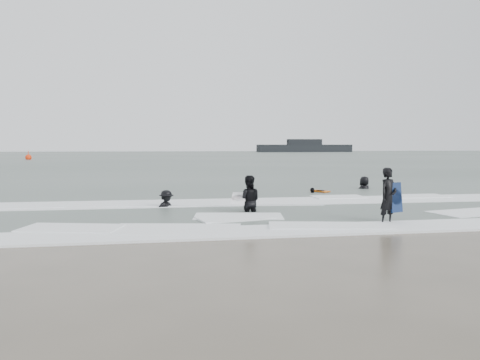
{
  "coord_description": "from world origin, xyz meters",
  "views": [
    {
      "loc": [
        -2.94,
        -13.7,
        2.54
      ],
      "look_at": [
        0.0,
        5.0,
        1.1
      ],
      "focal_mm": 35.0,
      "sensor_mm": 36.0,
      "label": 1
    }
  ],
  "objects": [
    {
      "name": "surfer_wading",
      "position": [
        0.06,
        3.34,
        0.0
      ],
      "size": [
        1.04,
        0.86,
        1.95
      ],
      "primitive_type": "imported",
      "rotation": [
        0.0,
        0.0,
        3.0
      ],
      "color": "black",
      "rests_on": "ground"
    },
    {
      "name": "surfer_centre",
      "position": [
        4.02,
        0.16,
        0.0
      ],
      "size": [
        0.79,
        0.67,
        1.83
      ],
      "primitive_type": "imported",
      "rotation": [
        0.0,
        0.0,
        0.4
      ],
      "color": "black",
      "rests_on": "ground"
    },
    {
      "name": "vessel_horizon",
      "position": [
        42.72,
        137.87,
        1.59
      ],
      "size": [
        31.61,
        5.64,
        4.29
      ],
      "color": "black",
      "rests_on": "ground"
    },
    {
      "name": "surf_foam",
      "position": [
        0.0,
        3.7,
        0.04
      ],
      "size": [
        30.03,
        9.06,
        0.09
      ],
      "color": "white",
      "rests_on": "ground"
    },
    {
      "name": "surfer_right_far",
      "position": [
        8.1,
        11.18,
        0.0
      ],
      "size": [
        1.1,
        0.98,
        1.9
      ],
      "primitive_type": "imported",
      "rotation": [
        0.0,
        0.0,
        -2.64
      ],
      "color": "black",
      "rests_on": "ground"
    },
    {
      "name": "ground",
      "position": [
        0.0,
        0.0,
        0.0
      ],
      "size": [
        320.0,
        320.0,
        0.0
      ],
      "primitive_type": "plane",
      "color": "brown",
      "rests_on": "ground"
    },
    {
      "name": "sea",
      "position": [
        0.0,
        80.0,
        0.06
      ],
      "size": [
        320.0,
        320.0,
        0.0
      ],
      "primitive_type": "plane",
      "color": "#47544C",
      "rests_on": "ground"
    },
    {
      "name": "bodyboards",
      "position": [
        2.96,
        4.42,
        0.5
      ],
      "size": [
        6.16,
        10.19,
        1.25
      ],
      "color": "#0E1D42",
      "rests_on": "ground"
    },
    {
      "name": "surfer_breaker",
      "position": [
        -2.97,
        4.85,
        0.0
      ],
      "size": [
        1.19,
        1.02,
        1.59
      ],
      "primitive_type": "imported",
      "rotation": [
        0.0,
        0.0,
        0.52
      ],
      "color": "black",
      "rests_on": "ground"
    },
    {
      "name": "surfer_right_near",
      "position": [
        4.49,
        9.39,
        0.0
      ],
      "size": [
        0.93,
        0.58,
        1.48
      ],
      "primitive_type": "imported",
      "rotation": [
        0.0,
        0.0,
        -2.87
      ],
      "color": "black",
      "rests_on": "ground"
    },
    {
      "name": "buoy",
      "position": [
        -25.5,
        68.0,
        0.42
      ],
      "size": [
        1.0,
        1.0,
        1.65
      ],
      "color": "red",
      "rests_on": "ground"
    }
  ]
}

